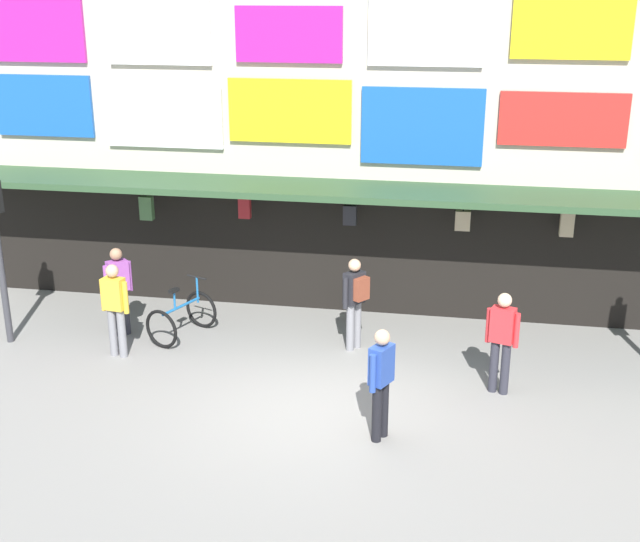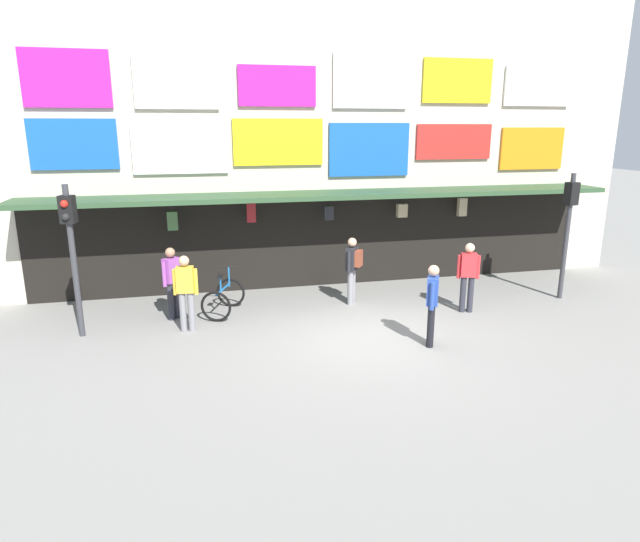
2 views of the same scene
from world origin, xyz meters
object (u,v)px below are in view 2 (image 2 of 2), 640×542
Objects in this scene: traffic_light_near at (71,237)px; pedestrian_in_blue at (468,274)px; bicycle_parked at (224,298)px; traffic_light_far at (569,216)px; pedestrian_in_purple at (172,279)px; pedestrian_in_black at (432,301)px; pedestrian_in_white at (353,266)px; pedestrian_in_green at (186,289)px.

traffic_light_near is 1.90× the size of pedestrian_in_blue.
bicycle_parked is 0.80× the size of pedestrian_in_blue.
traffic_light_far is at bearing 8.83° from pedestrian_in_blue.
bicycle_parked is at bearing 4.66° from pedestrian_in_purple.
traffic_light_near and traffic_light_far have the same top height.
pedestrian_in_black is at bearing -28.96° from pedestrian_in_purple.
traffic_light_near is 7.40m from pedestrian_in_black.
pedestrian_in_white is at bearing 171.81° from traffic_light_far.
pedestrian_in_white is at bearing 104.68° from pedestrian_in_black.
traffic_light_far is at bearing -8.19° from pedestrian_in_white.
traffic_light_near reaches higher than pedestrian_in_blue.
pedestrian_in_blue is (1.70, 1.73, 0.00)m from pedestrian_in_black.
traffic_light_near is 1.90× the size of pedestrian_in_purple.
pedestrian_in_black is 1.00× the size of pedestrian_in_blue.
traffic_light_far is 5.22m from pedestrian_in_black.
traffic_light_near reaches higher than pedestrian_in_purple.
pedestrian_in_black and pedestrian_in_green have the same top height.
pedestrian_in_blue is (6.79, -1.09, 0.00)m from pedestrian_in_purple.
pedestrian_in_blue is 6.49m from pedestrian_in_green.
traffic_light_near reaches higher than bicycle_parked.
pedestrian_in_black is at bearing -22.13° from pedestrian_in_green.
pedestrian_in_black is 5.16m from pedestrian_in_green.
bicycle_parked is at bearing 168.21° from pedestrian_in_blue.
pedestrian_in_blue is (2.47, -1.22, -0.04)m from pedestrian_in_white.
pedestrian_in_white is 1.00× the size of pedestrian_in_blue.
pedestrian_in_white is at bearing 1.79° from pedestrian_in_purple.
traffic_light_far is at bearing -4.88° from bicycle_parked.
pedestrian_in_white is (3.18, 0.04, 0.59)m from bicycle_parked.
bicycle_parked is 0.80× the size of pedestrian_in_black.
traffic_light_far is (11.57, 0.02, 0.00)m from traffic_light_near.
traffic_light_near reaches higher than pedestrian_in_green.
bicycle_parked is 0.80× the size of pedestrian_in_white.
pedestrian_in_purple is at bearing -178.21° from pedestrian_in_white.
pedestrian_in_blue is at bearing -171.17° from traffic_light_far.
pedestrian_in_green is (0.31, -0.87, 0.00)m from pedestrian_in_purple.
traffic_light_far is 1.90× the size of pedestrian_in_blue.
bicycle_parked is 0.80× the size of pedestrian_in_green.
bicycle_parked is at bearing -179.24° from pedestrian_in_white.
traffic_light_far is 3.16m from pedestrian_in_blue.
pedestrian_in_purple and pedestrian_in_green have the same top height.
traffic_light_far reaches higher than pedestrian_in_black.
pedestrian_in_blue is at bearing -9.10° from pedestrian_in_purple.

